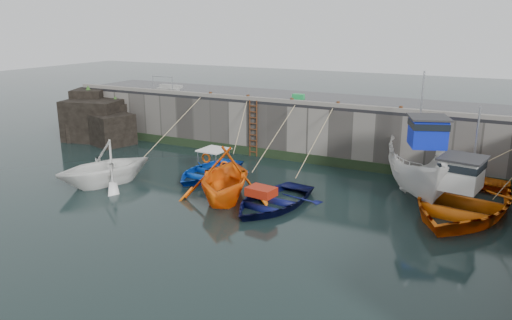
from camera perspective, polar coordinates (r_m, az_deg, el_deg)
The scene contains 24 objects.
ground at distance 19.54m, azimuth -8.73°, elevation -7.01°, with size 120.00×120.00×0.00m, color black.
quay_back at distance 29.66m, azimuth 5.44°, elevation 3.96°, with size 30.00×5.00×3.00m, color slate.
road_back at distance 29.39m, azimuth 5.51°, elevation 6.98°, with size 30.00×5.00×0.16m, color black.
kerb_back at distance 27.22m, azimuth 3.65°, elevation 6.71°, with size 30.00×0.30×0.20m, color slate.
algae_back at distance 27.67m, azimuth 3.39°, elevation 0.49°, with size 30.00×0.08×0.50m, color black.
rock_outcrop at distance 34.02m, azimuth -17.54°, elevation 4.39°, with size 5.85×4.24×3.41m.
ladder at distance 28.16m, azimuth -0.33°, elevation 3.59°, with size 0.51×0.08×3.20m.
boat_near_white at distance 24.72m, azimuth -16.76°, elevation -2.63°, with size 3.93×4.55×2.40m, color white.
boat_near_white_rope at distance 28.45m, azimuth -9.62°, elevation 0.19°, with size 0.04×5.90×3.10m, color tan, non-canonical shape.
boat_near_blue at distance 25.07m, azimuth -5.45°, elevation -1.76°, with size 3.23×4.52×0.94m, color blue.
boat_near_blue_rope at distance 27.91m, azimuth -1.62°, elevation 0.11°, with size 0.04×3.23×3.10m, color tan, non-canonical shape.
boat_near_blacktrim at distance 21.83m, azimuth -3.54°, elevation -4.40°, with size 4.21×4.88×2.57m, color orange.
boat_near_blacktrim_rope at distance 25.76m, azimuth 1.83°, elevation -1.22°, with size 0.04×5.12×3.10m, color tan, non-canonical shape.
boat_near_navy at distance 20.95m, azimuth 1.84°, elevation -5.25°, with size 3.40×4.76×0.99m, color #0A0E3E.
boat_near_navy_rope at distance 25.00m, azimuth 6.44°, elevation -1.85°, with size 0.04×5.02×3.10m, color tan, non-canonical shape.
boat_far_white at distance 23.27m, azimuth 18.37°, elevation -1.01°, with size 4.80×7.37×5.67m.
boat_far_orange at distance 21.78m, azimuth 22.47°, elevation -4.30°, with size 6.29×7.98×4.50m.
fish_crate at distance 28.61m, azimuth 4.87°, elevation 7.23°, with size 0.65×0.39×0.30m, color green.
railing at distance 32.57m, azimuth -9.90°, elevation 8.16°, with size 1.60×1.05×1.00m.
bollard_a at distance 29.64m, azimuth -5.22°, elevation 7.49°, with size 0.18×0.18×0.28m, color #3F1E0F.
bollard_b at distance 28.38m, azimuth -0.92°, elevation 7.19°, with size 0.18×0.18×0.28m, color #3F1E0F.
bollard_c at distance 27.22m, azimuth 4.13°, elevation 6.79°, with size 0.18×0.18×0.28m, color #3F1E0F.
bollard_d at distance 26.32m, azimuth 9.36°, elevation 6.32°, with size 0.18×0.18×0.28m, color #3F1E0F.
bollard_e at distance 25.53m, azimuth 16.22°, elevation 5.62°, with size 0.18×0.18×0.28m, color #3F1E0F.
Camera 1 is at (10.81, -14.47, 7.46)m, focal length 35.00 mm.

